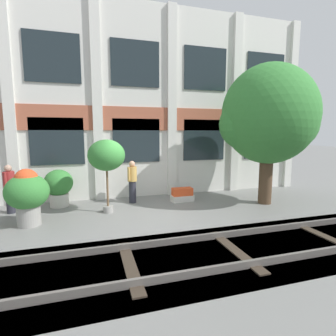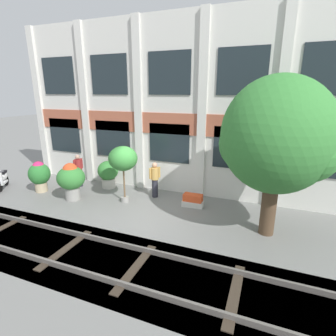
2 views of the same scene
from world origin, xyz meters
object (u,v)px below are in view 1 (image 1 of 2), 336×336
(potted_plant_square_trough, at_px, (182,195))
(resident_watching_tracks, at_px, (10,187))
(broadleaf_tree, at_px, (269,117))
(potted_plant_fluted_column, at_px, (27,193))
(potted_plant_glazed_jar, at_px, (59,186))
(potted_plant_tall_urn, at_px, (106,156))
(resident_by_doorway, at_px, (132,181))

(potted_plant_square_trough, relative_size, resident_watching_tracks, 0.55)
(broadleaf_tree, relative_size, potted_plant_fluted_column, 3.09)
(potted_plant_square_trough, xyz_separation_m, potted_plant_fluted_column, (-4.96, -1.19, 0.69))
(potted_plant_square_trough, distance_m, potted_plant_fluted_column, 5.15)
(broadleaf_tree, relative_size, potted_plant_square_trough, 5.72)
(broadleaf_tree, distance_m, potted_plant_glazed_jar, 7.72)
(potted_plant_glazed_jar, distance_m, resident_watching_tracks, 1.46)
(potted_plant_tall_urn, distance_m, potted_plant_square_trough, 3.24)
(resident_by_doorway, bearing_deg, resident_watching_tracks, -137.75)
(potted_plant_tall_urn, bearing_deg, potted_plant_glazed_jar, 143.17)
(broadleaf_tree, relative_size, resident_watching_tracks, 3.16)
(potted_plant_tall_urn, bearing_deg, broadleaf_tree, -5.35)
(potted_plant_glazed_jar, height_order, potted_plant_fluted_column, potted_plant_fluted_column)
(broadleaf_tree, distance_m, potted_plant_tall_urn, 5.74)
(potted_plant_glazed_jar, bearing_deg, resident_watching_tracks, -165.51)
(resident_watching_tracks, bearing_deg, potted_plant_tall_urn, -4.45)
(potted_plant_square_trough, bearing_deg, resident_by_doorway, 168.89)
(resident_by_doorway, bearing_deg, potted_plant_square_trough, 29.27)
(potted_plant_tall_urn, height_order, potted_plant_square_trough, potted_plant_tall_urn)
(potted_plant_square_trough, bearing_deg, resident_watching_tracks, 177.74)
(broadleaf_tree, distance_m, potted_plant_fluted_column, 8.06)
(potted_plant_fluted_column, distance_m, resident_by_doorway, 3.50)
(broadleaf_tree, bearing_deg, potted_plant_glazed_jar, 166.58)
(potted_plant_tall_urn, height_order, resident_watching_tracks, potted_plant_tall_urn)
(broadleaf_tree, height_order, resident_watching_tracks, broadleaf_tree)
(broadleaf_tree, xyz_separation_m, potted_plant_tall_urn, (-5.57, 0.52, -1.27))
(broadleaf_tree, xyz_separation_m, resident_watching_tracks, (-8.56, 1.34, -2.26))
(broadleaf_tree, height_order, resident_by_doorway, broadleaf_tree)
(resident_by_doorway, height_order, resident_watching_tracks, resident_watching_tracks)
(potted_plant_fluted_column, height_order, resident_by_doorway, potted_plant_fluted_column)
(potted_plant_tall_urn, bearing_deg, resident_by_doorway, 44.90)
(potted_plant_fluted_column, relative_size, resident_by_doorway, 1.03)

